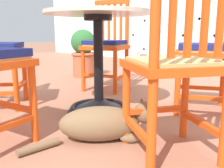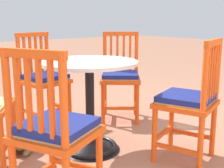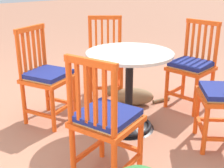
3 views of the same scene
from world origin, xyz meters
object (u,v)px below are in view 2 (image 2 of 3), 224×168
(cafe_table, at_px, (90,116))
(orange_chair_tucked_in, at_px, (120,77))
(orange_chair_near_fence, at_px, (43,80))
(tabby_cat, at_px, (25,137))
(orange_chair_at_corner, at_px, (55,133))
(orange_chair_facing_out, at_px, (189,102))

(cafe_table, distance_m, orange_chair_tucked_in, 0.85)
(orange_chair_near_fence, distance_m, tabby_cat, 0.73)
(orange_chair_near_fence, relative_size, tabby_cat, 1.39)
(orange_chair_at_corner, xyz_separation_m, tabby_cat, (-0.18, -0.88, -0.35))
(cafe_table, height_order, orange_chair_at_corner, orange_chair_at_corner)
(orange_chair_facing_out, xyz_separation_m, orange_chair_near_fence, (0.46, -1.43, 0.00))
(tabby_cat, bearing_deg, cafe_table, 138.67)
(cafe_table, relative_size, orange_chair_tucked_in, 0.83)
(orange_chair_near_fence, bearing_deg, orange_chair_facing_out, 107.84)
(cafe_table, height_order, orange_chair_tucked_in, orange_chair_tucked_in)
(orange_chair_tucked_in, bearing_deg, orange_chair_near_fence, -29.24)
(orange_chair_facing_out, distance_m, tabby_cat, 1.34)
(orange_chair_at_corner, xyz_separation_m, orange_chair_facing_out, (-1.06, 0.07, 0.00))
(orange_chair_tucked_in, relative_size, tabby_cat, 1.39)
(orange_chair_facing_out, relative_size, tabby_cat, 1.39)
(cafe_table, bearing_deg, orange_chair_near_fence, -90.89)
(orange_chair_near_fence, bearing_deg, cafe_table, 89.11)
(orange_chair_at_corner, relative_size, orange_chair_facing_out, 1.00)
(orange_chair_at_corner, height_order, orange_chair_tucked_in, same)
(orange_chair_tucked_in, xyz_separation_m, orange_chair_near_fence, (0.69, -0.38, 0.00))
(cafe_table, height_order, orange_chair_near_fence, orange_chair_near_fence)
(orange_chair_at_corner, bearing_deg, orange_chair_facing_out, 176.24)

